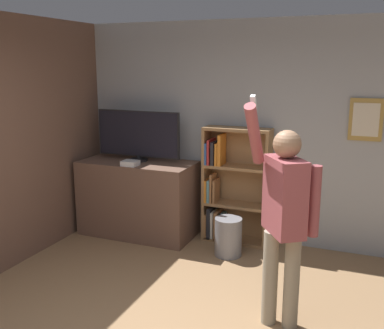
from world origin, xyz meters
name	(u,v)px	position (x,y,z in m)	size (l,w,h in m)	color
wall_back	(247,133)	(0.01, 2.80, 1.35)	(6.24, 0.09, 2.70)	#9EA3A8
wall_side_brick	(27,140)	(-2.15, 1.39, 1.35)	(0.06, 4.37, 2.70)	brown
tv_ledge	(138,198)	(-1.32, 2.40, 0.48)	(1.46, 0.69, 0.97)	brown
television	(138,135)	(-1.32, 2.44, 1.30)	(1.13, 0.22, 0.64)	black
game_console	(130,163)	(-1.28, 2.16, 1.00)	(0.19, 0.16, 0.06)	white
remote_loose	(129,165)	(-1.29, 2.14, 0.98)	(0.08, 0.14, 0.02)	white
bookshelf	(230,188)	(-0.15, 2.62, 0.68)	(0.82, 0.28, 1.44)	#997047
person	(284,211)	(0.82, 0.97, 1.02)	(0.56, 0.55, 1.96)	gray
waste_bin	(228,237)	(-0.02, 2.18, 0.22)	(0.31, 0.31, 0.45)	gray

